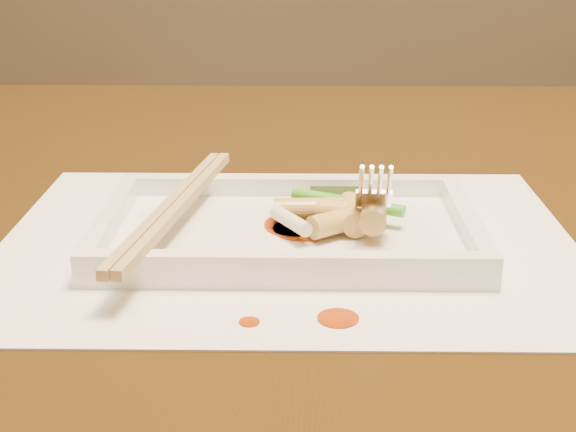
{
  "coord_description": "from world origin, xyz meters",
  "views": [
    {
      "loc": [
        0.01,
        -0.6,
        0.97
      ],
      "look_at": [
        0.01,
        -0.08,
        0.77
      ],
      "focal_mm": 50.0,
      "sensor_mm": 36.0,
      "label": 1
    }
  ],
  "objects_px": {
    "placemat": "(288,241)",
    "fork": "(391,120)",
    "plate_base": "(288,235)",
    "table": "(282,316)",
    "chopstick_a": "(169,205)"
  },
  "relations": [
    {
      "from": "plate_base",
      "to": "table",
      "type": "bearing_deg",
      "value": 94.2
    },
    {
      "from": "table",
      "to": "fork",
      "type": "height_order",
      "value": "fork"
    },
    {
      "from": "plate_base",
      "to": "chopstick_a",
      "type": "bearing_deg",
      "value": 180.0
    },
    {
      "from": "placemat",
      "to": "chopstick_a",
      "type": "relative_size",
      "value": 1.72
    },
    {
      "from": "plate_base",
      "to": "placemat",
      "type": "bearing_deg",
      "value": 90.0
    },
    {
      "from": "chopstick_a",
      "to": "fork",
      "type": "xyz_separation_m",
      "value": [
        0.15,
        0.02,
        0.06
      ]
    },
    {
      "from": "table",
      "to": "placemat",
      "type": "xyz_separation_m",
      "value": [
        0.01,
        -0.08,
        0.1
      ]
    },
    {
      "from": "placemat",
      "to": "plate_base",
      "type": "distance_m",
      "value": 0.0
    },
    {
      "from": "table",
      "to": "chopstick_a",
      "type": "bearing_deg",
      "value": -134.03
    },
    {
      "from": "table",
      "to": "plate_base",
      "type": "bearing_deg",
      "value": -85.8
    },
    {
      "from": "chopstick_a",
      "to": "fork",
      "type": "relative_size",
      "value": 1.66
    },
    {
      "from": "table",
      "to": "chopstick_a",
      "type": "relative_size",
      "value": 6.01
    },
    {
      "from": "plate_base",
      "to": "chopstick_a",
      "type": "xyz_separation_m",
      "value": [
        -0.08,
        0.0,
        0.02
      ]
    },
    {
      "from": "placemat",
      "to": "fork",
      "type": "relative_size",
      "value": 2.86
    },
    {
      "from": "placemat",
      "to": "plate_base",
      "type": "bearing_deg",
      "value": -90.0
    }
  ]
}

